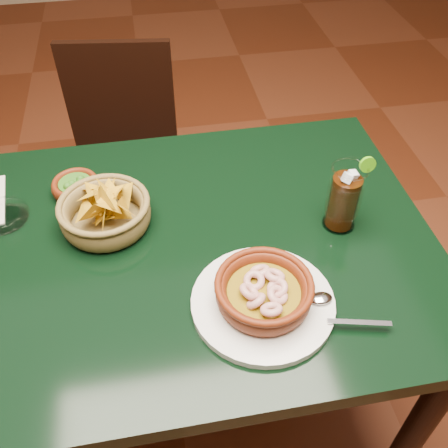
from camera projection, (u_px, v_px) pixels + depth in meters
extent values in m
plane|color=#471C0C|center=(180.00, 404.00, 1.60)|extent=(7.00, 7.00, 0.00)
cube|color=black|center=(159.00, 252.00, 1.08)|extent=(1.20, 0.80, 0.04)
cylinder|color=black|center=(414.00, 433.00, 1.18)|extent=(0.06, 0.06, 0.71)
cylinder|color=black|center=(323.00, 231.00, 1.65)|extent=(0.06, 0.06, 0.71)
cube|color=black|center=(124.00, 181.00, 1.74)|extent=(0.44, 0.44, 0.04)
cylinder|color=black|center=(80.00, 258.00, 1.76)|extent=(0.03, 0.03, 0.42)
cylinder|color=black|center=(174.00, 255.00, 1.77)|extent=(0.03, 0.03, 0.42)
cylinder|color=black|center=(94.00, 196.00, 2.00)|extent=(0.03, 0.03, 0.42)
cylinder|color=black|center=(177.00, 193.00, 2.01)|extent=(0.03, 0.03, 0.42)
cube|color=black|center=(120.00, 99.00, 1.71)|extent=(0.37, 0.08, 0.41)
cylinder|color=silver|center=(263.00, 303.00, 0.95)|extent=(0.28, 0.28, 0.01)
cylinder|color=#521A09|center=(263.00, 299.00, 0.95)|extent=(0.16, 0.16, 0.01)
torus|color=#521A09|center=(264.00, 292.00, 0.93)|extent=(0.20, 0.20, 0.04)
torus|color=#521A09|center=(264.00, 285.00, 0.92)|extent=(0.19, 0.19, 0.01)
cylinder|color=#6E570D|center=(264.00, 292.00, 0.93)|extent=(0.14, 0.14, 0.01)
torus|color=tan|center=(277.00, 288.00, 0.92)|extent=(0.05, 0.05, 0.04)
torus|color=tan|center=(275.00, 276.00, 0.94)|extent=(0.06, 0.06, 0.03)
torus|color=tan|center=(260.00, 271.00, 0.95)|extent=(0.05, 0.04, 0.04)
torus|color=tan|center=(254.00, 281.00, 0.94)|extent=(0.06, 0.06, 0.04)
torus|color=tan|center=(249.00, 292.00, 0.92)|extent=(0.05, 0.04, 0.04)
torus|color=tan|center=(256.00, 301.00, 0.91)|extent=(0.05, 0.06, 0.05)
torus|color=tan|center=(271.00, 309.00, 0.89)|extent=(0.06, 0.06, 0.04)
torus|color=tan|center=(278.00, 295.00, 0.91)|extent=(0.06, 0.06, 0.03)
cube|color=silver|center=(360.00, 322.00, 0.91)|extent=(0.12, 0.04, 0.00)
ellipsoid|color=silver|center=(321.00, 298.00, 0.94)|extent=(0.04, 0.03, 0.01)
cylinder|color=olive|center=(108.00, 223.00, 1.11)|extent=(0.17, 0.17, 0.01)
torus|color=olive|center=(105.00, 214.00, 1.09)|extent=(0.23, 0.23, 0.06)
torus|color=olive|center=(103.00, 204.00, 1.07)|extent=(0.20, 0.20, 0.01)
cone|color=#C59016|center=(119.00, 190.00, 1.07)|extent=(0.08, 0.08, 0.07)
cone|color=#C59016|center=(109.00, 202.00, 1.04)|extent=(0.08, 0.10, 0.07)
cone|color=#C59016|center=(109.00, 192.00, 1.09)|extent=(0.08, 0.08, 0.04)
cone|color=#C59016|center=(106.00, 216.00, 1.09)|extent=(0.10, 0.10, 0.04)
cone|color=#C59016|center=(90.00, 193.00, 1.06)|extent=(0.09, 0.10, 0.05)
cone|color=#C59016|center=(95.00, 194.00, 1.08)|extent=(0.10, 0.08, 0.07)
cone|color=#C59016|center=(103.00, 201.00, 1.04)|extent=(0.06, 0.07, 0.09)
cone|color=#C59016|center=(123.00, 193.00, 1.10)|extent=(0.08, 0.07, 0.07)
cone|color=#C59016|center=(103.00, 207.00, 1.08)|extent=(0.04, 0.10, 0.10)
cone|color=#C59016|center=(93.00, 212.00, 1.04)|extent=(0.09, 0.05, 0.08)
cone|color=#C59016|center=(120.00, 211.00, 1.08)|extent=(0.09, 0.05, 0.09)
cone|color=#C59016|center=(99.00, 205.00, 1.08)|extent=(0.08, 0.08, 0.07)
cone|color=#C59016|center=(97.00, 214.00, 1.07)|extent=(0.08, 0.07, 0.08)
cone|color=#C59016|center=(124.00, 208.00, 1.06)|extent=(0.06, 0.09, 0.09)
cone|color=#C59016|center=(107.00, 191.00, 1.08)|extent=(0.05, 0.09, 0.08)
cone|color=#C59016|center=(95.00, 190.00, 1.11)|extent=(0.08, 0.06, 0.07)
cone|color=#C59016|center=(100.00, 201.00, 1.08)|extent=(0.08, 0.03, 0.08)
cone|color=#C59016|center=(103.00, 219.00, 1.04)|extent=(0.03, 0.08, 0.08)
cone|color=#C59016|center=(85.00, 210.00, 1.06)|extent=(0.08, 0.10, 0.07)
cone|color=#C59016|center=(103.00, 200.00, 1.05)|extent=(0.07, 0.07, 0.09)
cone|color=#C59016|center=(99.00, 211.00, 1.08)|extent=(0.08, 0.09, 0.08)
cone|color=#C59016|center=(101.00, 210.00, 1.08)|extent=(0.07, 0.09, 0.06)
cone|color=#C59016|center=(102.00, 202.00, 1.10)|extent=(0.09, 0.09, 0.05)
cone|color=#C59016|center=(107.00, 191.00, 1.12)|extent=(0.07, 0.10, 0.07)
cylinder|color=#521A09|center=(77.00, 192.00, 1.19)|extent=(0.09, 0.09, 0.01)
torus|color=#521A09|center=(76.00, 186.00, 1.18)|extent=(0.13, 0.13, 0.04)
cylinder|color=#1D4E0F|center=(75.00, 184.00, 1.17)|extent=(0.08, 0.08, 0.01)
sphere|color=#1D4E0F|center=(76.00, 186.00, 1.16)|extent=(0.02, 0.02, 0.02)
sphere|color=#1D4E0F|center=(81.00, 179.00, 1.17)|extent=(0.02, 0.02, 0.02)
sphere|color=#1D4E0F|center=(67.00, 186.00, 1.16)|extent=(0.02, 0.02, 0.02)
sphere|color=#1D4E0F|center=(72.00, 184.00, 1.16)|extent=(0.02, 0.02, 0.02)
sphere|color=#1D4E0F|center=(80.00, 183.00, 1.16)|extent=(0.02, 0.02, 0.02)
cylinder|color=white|center=(338.00, 223.00, 1.11)|extent=(0.07, 0.07, 0.01)
torus|color=white|center=(344.00, 197.00, 1.06)|extent=(0.16, 0.16, 0.09)
cylinder|color=black|center=(343.00, 202.00, 1.07)|extent=(0.06, 0.06, 0.13)
cube|color=silver|center=(347.00, 178.00, 1.01)|extent=(0.03, 0.03, 0.03)
cube|color=silver|center=(353.00, 186.00, 1.04)|extent=(0.02, 0.03, 0.03)
cube|color=silver|center=(352.00, 175.00, 1.03)|extent=(0.02, 0.02, 0.02)
torus|color=white|center=(351.00, 169.00, 1.01)|extent=(0.08, 0.08, 0.00)
cylinder|color=#439F0E|center=(368.00, 165.00, 1.01)|extent=(0.03, 0.01, 0.03)
cylinder|color=white|center=(4.00, 219.00, 1.12)|extent=(0.10, 0.10, 0.01)
torus|color=white|center=(3.00, 215.00, 1.11)|extent=(0.12, 0.12, 0.03)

